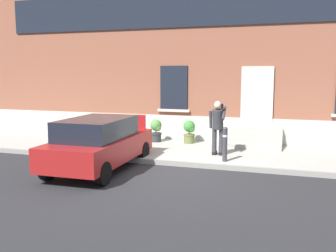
# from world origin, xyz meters

# --- Properties ---
(ground_plane) EXTENTS (80.00, 80.00, 0.00)m
(ground_plane) POSITION_xyz_m (0.00, 0.00, 0.00)
(ground_plane) COLOR #232326
(sidewalk) EXTENTS (24.00, 3.60, 0.15)m
(sidewalk) POSITION_xyz_m (0.00, 2.80, 0.07)
(sidewalk) COLOR #99968E
(sidewalk) RESTS_ON ground
(curb_edge) EXTENTS (24.00, 0.12, 0.15)m
(curb_edge) POSITION_xyz_m (0.00, 0.94, 0.07)
(curb_edge) COLOR gray
(curb_edge) RESTS_ON ground
(building_facade) EXTENTS (24.00, 1.52, 7.50)m
(building_facade) POSITION_xyz_m (0.00, 5.29, 3.73)
(building_facade) COLOR brown
(building_facade) RESTS_ON ground
(entrance_stoop) EXTENTS (1.93, 1.28, 0.64)m
(entrance_stoop) POSITION_xyz_m (2.11, 4.12, 0.39)
(entrance_stoop) COLOR #9E998E
(entrance_stoop) RESTS_ON sidewalk
(hatchback_car_red) EXTENTS (1.85, 4.09, 1.50)m
(hatchback_car_red) POSITION_xyz_m (-1.86, -0.15, 0.79)
(hatchback_car_red) COLOR maroon
(hatchback_car_red) RESTS_ON ground
(bollard_near_person) EXTENTS (0.15, 0.15, 1.04)m
(bollard_near_person) POSITION_xyz_m (1.49, 1.35, 0.71)
(bollard_near_person) COLOR #333338
(bollard_near_person) RESTS_ON sidewalk
(bollard_far_left) EXTENTS (0.15, 0.15, 1.04)m
(bollard_far_left) POSITION_xyz_m (-2.82, 1.35, 0.71)
(bollard_far_left) COLOR #333338
(bollard_far_left) RESTS_ON sidewalk
(person_on_phone) EXTENTS (0.51, 0.51, 1.74)m
(person_on_phone) POSITION_xyz_m (1.12, 2.11, 1.15)
(person_on_phone) COLOR #2D2D33
(person_on_phone) RESTS_ON sidewalk
(planter_cream) EXTENTS (0.44, 0.44, 0.86)m
(planter_cream) POSITION_xyz_m (-4.32, 3.95, 0.61)
(planter_cream) COLOR beige
(planter_cream) RESTS_ON sidewalk
(planter_charcoal) EXTENTS (0.44, 0.44, 0.86)m
(planter_charcoal) POSITION_xyz_m (-1.57, 3.81, 0.61)
(planter_charcoal) COLOR #2D2D30
(planter_charcoal) RESTS_ON sidewalk
(planter_olive) EXTENTS (0.44, 0.44, 0.86)m
(planter_olive) POSITION_xyz_m (-0.27, 3.90, 0.61)
(planter_olive) COLOR #606B38
(planter_olive) RESTS_ON sidewalk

